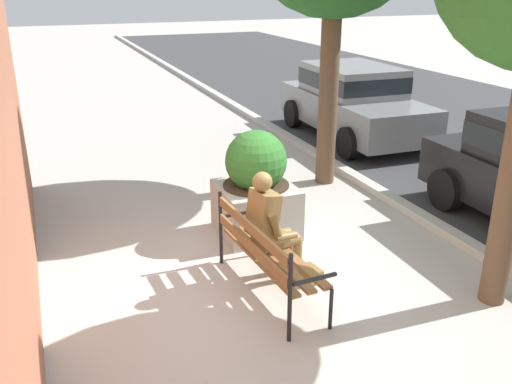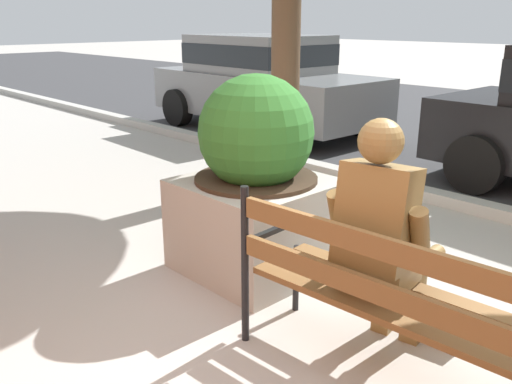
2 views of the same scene
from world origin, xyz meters
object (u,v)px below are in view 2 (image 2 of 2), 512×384
at_px(concrete_planter, 256,184).
at_px(park_bench, 401,297).
at_px(parked_car_grey, 262,80).
at_px(bronze_statue_seated, 388,247).

bearing_deg(concrete_planter, park_bench, -18.49).
bearing_deg(concrete_planter, parked_car_grey, 135.15).
height_order(park_bench, parked_car_grey, parked_car_grey).
distance_m(park_bench, parked_car_grey, 6.89).
distance_m(bronze_statue_seated, concrete_planter, 1.35).
bearing_deg(parked_car_grey, bronze_statue_seated, -38.59).
distance_m(park_bench, bronze_statue_seated, 0.33).
xyz_separation_m(park_bench, bronze_statue_seated, (-0.22, 0.21, 0.12)).
relative_size(bronze_statue_seated, parked_car_grey, 0.33).
height_order(concrete_planter, parked_car_grey, parked_car_grey).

